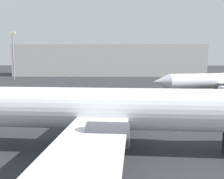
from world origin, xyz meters
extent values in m
cylinder|color=white|center=(-0.89, 15.36, 4.11)|extent=(30.22, 5.61, 3.87)
cube|color=white|center=(-2.39, 15.45, 3.53)|extent=(6.19, 29.95, 0.25)
cylinder|color=#4C4C54|center=(-1.16, 21.04, 3.34)|extent=(3.17, 2.02, 1.84)
cylinder|color=#4C4C54|center=(-1.82, 9.76, 3.34)|extent=(3.17, 2.02, 1.84)
cube|color=black|center=(-2.27, 17.49, 1.09)|extent=(0.54, 0.54, 2.18)
cube|color=black|center=(-2.51, 13.41, 1.09)|extent=(0.54, 0.54, 2.18)
cylinder|color=silver|center=(22.35, 54.66, 3.39)|extent=(24.98, 9.91, 3.52)
cone|color=silver|center=(8.45, 50.89, 3.39)|extent=(4.66, 4.41, 3.52)
cube|color=silver|center=(23.55, 54.98, 2.86)|extent=(10.14, 24.55, 0.22)
cylinder|color=#4C4C54|center=(21.62, 59.26, 2.68)|extent=(3.08, 2.31, 1.65)
cube|color=black|center=(14.64, 52.57, 0.81)|extent=(0.56, 0.56, 1.63)
cube|color=black|center=(23.07, 56.75, 0.81)|extent=(0.56, 0.56, 1.63)
cylinder|color=slate|center=(-44.16, 95.10, 9.23)|extent=(0.50, 0.50, 18.46)
cube|color=#F2EACC|center=(-44.16, 95.10, 18.86)|extent=(2.40, 0.50, 0.80)
cube|color=#B7B7B2|center=(-6.45, 126.32, 7.58)|extent=(92.07, 27.81, 15.16)
camera|label=1|loc=(-0.98, -8.07, 8.79)|focal=41.14mm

